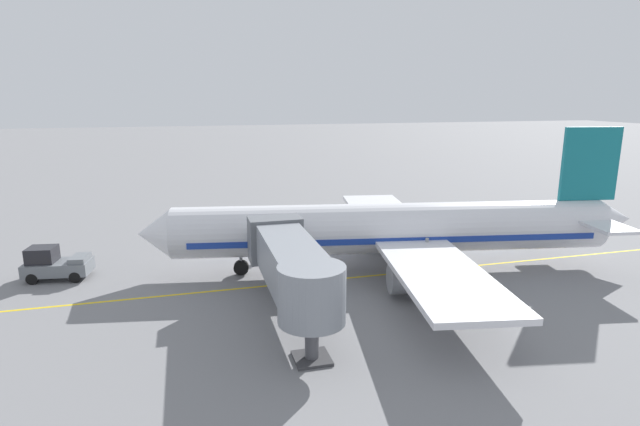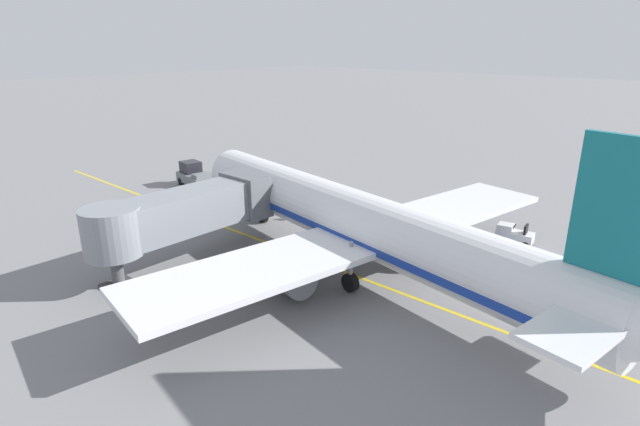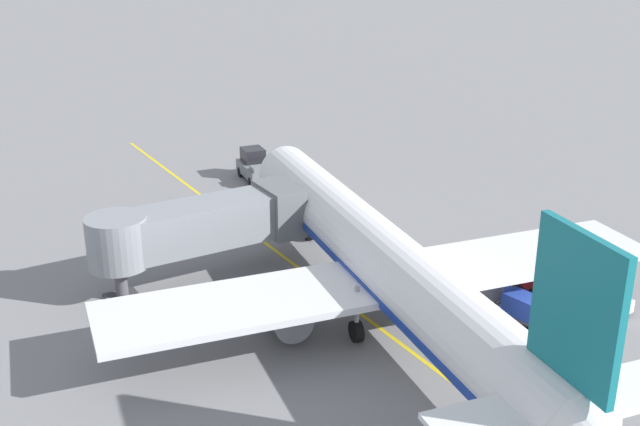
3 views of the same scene
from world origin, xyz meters
The scene contains 12 objects.
ground_plane centered at (0.00, 0.00, 0.00)m, with size 400.00×400.00×0.00m, color slate.
gate_lead_in_line centered at (0.00, 0.00, 0.00)m, with size 0.24×80.00×0.01m, color gold.
parked_airliner centered at (0.79, 0.10, 3.19)m, with size 30.45×37.23×10.63m.
jet_bridge centered at (-5.74, 9.38, 3.45)m, with size 12.69×3.50×4.98m.
pushback_tractor centered at (5.36, 24.34, 1.10)m, with size 2.80×4.67×2.40m.
baggage_tug_lead centered at (11.62, -5.46, 0.71)m, with size 1.61×2.65×1.62m.
baggage_tug_trailing centered at (10.06, -1.40, 0.71)m, with size 1.53×2.62×1.62m.
baggage_cart_front centered at (7.14, -1.11, 0.95)m, with size 1.62×2.97×1.58m.
baggage_cart_second_in_train centered at (6.81, -4.17, 0.95)m, with size 1.62×2.97×1.58m.
ground_crew_wing_walker centered at (12.31, 1.99, 0.95)m, with size 0.73×0.26×1.69m.
ground_crew_loader centered at (8.64, 2.50, 0.95)m, with size 0.71×0.36×1.69m.
ground_crew_marshaller centered at (5.69, 9.20, 0.95)m, with size 0.70×0.37×1.69m.
Camera 2 is at (-22.52, -17.45, 13.85)m, focal length 28.18 mm.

